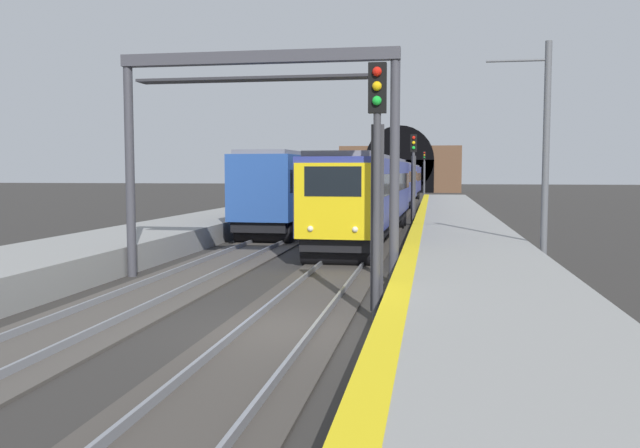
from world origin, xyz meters
TOP-DOWN VIEW (x-y plane):
  - ground_plane at (0.00, 0.00)m, footprint 320.00×320.00m
  - platform_right at (0.00, -4.18)m, footprint 112.00×4.10m
  - platform_right_edge_strip at (0.00, -2.38)m, footprint 112.00×0.50m
  - track_main_line at (0.00, 0.00)m, footprint 160.00×2.63m
  - track_adjacent_line at (0.00, 4.26)m, footprint 160.00×2.89m
  - train_main_approaching at (38.38, 0.00)m, footprint 59.80×3.15m
  - train_adjacent_platform at (43.17, 4.26)m, footprint 56.65×3.40m
  - railway_signal_near at (1.16, -1.84)m, footprint 0.39×0.38m
  - railway_signal_mid at (27.45, -1.84)m, footprint 0.39×0.38m
  - railway_signal_far at (74.69, -1.84)m, footprint 0.39×0.38m
  - overhead_signal_gantry at (6.24, 2.13)m, footprint 0.70×8.40m
  - tunnel_portal at (91.52, 2.13)m, footprint 2.69×18.72m
  - catenary_mast_near at (9.63, -6.60)m, footprint 0.22×2.06m

SIDE VIEW (x-z plane):
  - ground_plane at x=0.00m, z-range 0.00..0.00m
  - track_adjacent_line at x=0.00m, z-range -0.06..0.15m
  - track_main_line at x=0.00m, z-range -0.06..0.15m
  - platform_right at x=0.00m, z-range 0.00..0.91m
  - platform_right_edge_strip at x=0.00m, z-range 0.91..0.91m
  - train_main_approaching at x=38.38m, z-range 0.29..4.25m
  - train_adjacent_platform at x=43.17m, z-range 0.29..4.51m
  - railway_signal_mid at x=27.45m, z-range 0.56..6.03m
  - railway_signal_near at x=1.16m, z-range 0.57..6.11m
  - railway_signal_far at x=74.69m, z-range 0.58..6.43m
  - tunnel_portal at x=91.52m, z-range -1.62..8.86m
  - catenary_mast_near at x=9.63m, z-range 0.10..7.55m
  - overhead_signal_gantry at x=6.24m, z-range 1.73..8.51m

